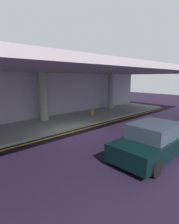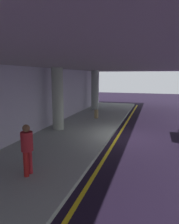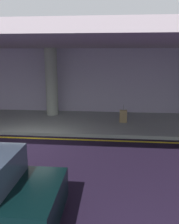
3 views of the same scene
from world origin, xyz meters
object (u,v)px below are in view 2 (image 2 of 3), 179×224
traveler_with_luggage (27,146)px  support_column_far_left (58,99)px  support_column_left_mid (95,90)px  suitcase_upright_primary (96,114)px

traveler_with_luggage → support_column_far_left: bearing=-72.7°
traveler_with_luggage → support_column_left_mid: bearing=-82.0°
support_column_far_left → support_column_left_mid: same height
suitcase_upright_primary → support_column_far_left: bearing=150.4°
support_column_left_mid → suitcase_upright_primary: support_column_left_mid is taller
traveler_with_luggage → suitcase_upright_primary: size_ratio=1.87×
support_column_far_left → suitcase_upright_primary: bearing=-18.4°
support_column_far_left → suitcase_upright_primary: size_ratio=4.06×
support_column_far_left → traveler_with_luggage: support_column_far_left is taller
support_column_far_left → suitcase_upright_primary: (3.90, -1.30, -1.51)m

